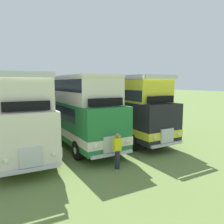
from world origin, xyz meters
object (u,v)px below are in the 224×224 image
(bus_seventh_in_row, at_px, (114,105))
(marshal_person, at_px, (117,151))
(bus_fifth_in_row, at_px, (18,111))
(bus_sixth_in_row, at_px, (73,106))

(bus_seventh_in_row, xyz_separation_m, marshal_person, (-3.43, -6.30, -1.48))
(bus_fifth_in_row, bearing_deg, bus_sixth_in_row, 1.37)
(bus_fifth_in_row, distance_m, bus_sixth_in_row, 3.53)
(bus_fifth_in_row, relative_size, bus_seventh_in_row, 0.95)
(bus_sixth_in_row, relative_size, bus_seventh_in_row, 0.94)
(bus_seventh_in_row, bearing_deg, bus_fifth_in_row, -176.30)
(bus_sixth_in_row, distance_m, marshal_person, 6.13)
(marshal_person, bearing_deg, bus_fifth_in_row, 121.85)
(bus_sixth_in_row, bearing_deg, marshal_person, -89.02)
(bus_fifth_in_row, height_order, marshal_person, bus_fifth_in_row)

